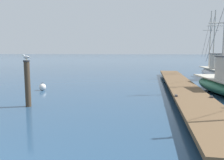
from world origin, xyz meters
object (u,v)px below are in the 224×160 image
fishing_boat_1 (214,71)px  perched_seagull (26,57)px  fishing_boat_0 (224,82)px  mooring_buoy (43,87)px  mooring_piling (27,83)px

fishing_boat_1 → perched_seagull: fishing_boat_1 is taller
fishing_boat_0 → mooring_buoy: 11.62m
fishing_boat_1 → mooring_buoy: (-13.37, -8.31, -0.52)m
mooring_buoy → perched_seagull: bearing=-73.3°
mooring_buoy → fishing_boat_1: bearing=31.9°
fishing_boat_0 → perched_seagull: size_ratio=15.93×
mooring_piling → perched_seagull: perched_seagull is taller
mooring_piling → perched_seagull: size_ratio=5.80×
fishing_boat_1 → mooring_buoy: size_ratio=13.73×
perched_seagull → mooring_buoy: perched_seagull is taller
fishing_boat_0 → fishing_boat_1: 8.26m
mooring_piling → mooring_buoy: (-1.29, 4.33, -0.91)m
fishing_boat_1 → mooring_piling: (-12.08, -12.64, 0.38)m
fishing_boat_0 → mooring_buoy: (-11.61, -0.25, -0.49)m
fishing_boat_0 → mooring_buoy: fishing_boat_0 is taller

